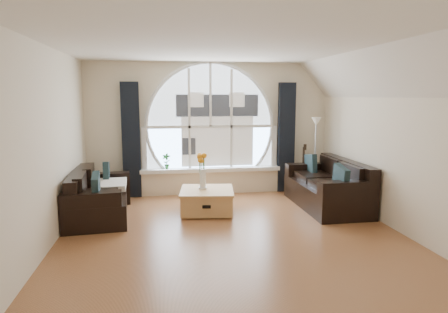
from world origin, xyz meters
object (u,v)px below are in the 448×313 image
at_px(floor_lamp, 315,157).
at_px(potted_plant, 166,161).
at_px(coffee_chest, 207,200).
at_px(sofa_right, 326,186).
at_px(sofa_left, 99,194).
at_px(vase_flowers, 203,167).
at_px(guitar, 302,169).

bearing_deg(floor_lamp, potted_plant, 171.09).
bearing_deg(coffee_chest, floor_lamp, 27.68).
height_order(sofa_right, floor_lamp, floor_lamp).
distance_m(sofa_left, vase_flowers, 1.80).
distance_m(sofa_left, sofa_right, 4.02).
bearing_deg(floor_lamp, sofa_right, -97.31).
relative_size(vase_flowers, floor_lamp, 0.44).
bearing_deg(sofa_right, coffee_chest, 179.26).
height_order(coffee_chest, guitar, guitar).
xyz_separation_m(sofa_right, coffee_chest, (-2.20, 0.01, -0.18)).
distance_m(vase_flowers, floor_lamp, 2.50).
distance_m(floor_lamp, potted_plant, 3.03).
height_order(vase_flowers, floor_lamp, floor_lamp).
distance_m(sofa_left, floor_lamp, 4.23).
bearing_deg(sofa_right, potted_plant, 154.68).
bearing_deg(sofa_left, sofa_right, -5.15).
bearing_deg(vase_flowers, coffee_chest, -50.70).
xyz_separation_m(coffee_chest, vase_flowers, (-0.06, 0.08, 0.57)).
relative_size(sofa_right, floor_lamp, 1.21).
xyz_separation_m(floor_lamp, guitar, (-0.21, 0.12, -0.27)).
xyz_separation_m(sofa_left, floor_lamp, (4.13, 0.84, 0.40)).
bearing_deg(vase_flowers, sofa_right, -2.27).
relative_size(sofa_left, guitar, 1.67).
bearing_deg(guitar, coffee_chest, -134.79).
distance_m(vase_flowers, guitar, 2.36).
xyz_separation_m(coffee_chest, floor_lamp, (2.31, 0.85, 0.58)).
height_order(sofa_right, guitar, guitar).
distance_m(sofa_right, potted_plant, 3.19).
height_order(sofa_left, potted_plant, potted_plant).
bearing_deg(coffee_chest, sofa_right, 7.12).
bearing_deg(sofa_left, vase_flowers, -2.61).
height_order(sofa_left, vase_flowers, vase_flowers).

